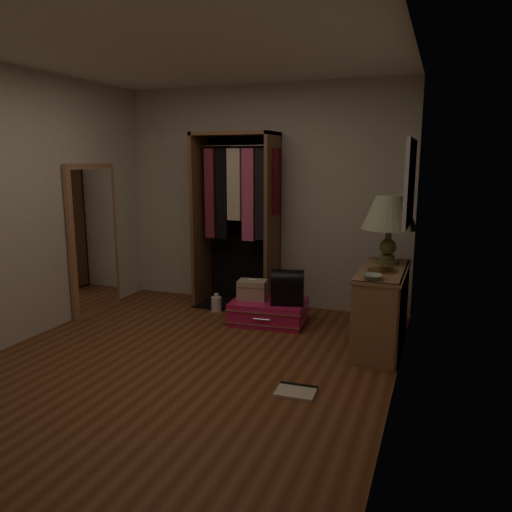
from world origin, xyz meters
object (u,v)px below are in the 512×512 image
Objects in this scene: pink_suitcase at (269,311)px; train_case at (252,290)px; table_lamp at (390,214)px; white_jug at (216,304)px; console_bookshelf at (382,306)px; open_wardrobe at (239,206)px; black_bag at (288,286)px; floor_mirror at (94,239)px.

pink_suitcase is 2.50× the size of train_case.
table_lamp is 3.09× the size of white_jug.
console_bookshelf reaches higher than white_jug.
train_case is at bearing 170.06° from console_bookshelf.
open_wardrobe is 1.30m from pink_suitcase.
table_lamp reaches higher than train_case.
pink_suitcase is 1.65m from table_lamp.
table_lamp is (1.00, 0.03, 0.80)m from black_bag.
console_bookshelf is 1.70× the size of table_lamp.
floor_mirror is (-1.48, -0.77, -0.36)m from open_wardrobe.
floor_mirror is at bearing -160.41° from white_jug.
floor_mirror is at bearing -174.96° from table_lamp.
floor_mirror is 2.17m from pink_suitcase.
console_bookshelf reaches higher than black_bag.
table_lamp is (1.41, -0.00, 0.88)m from train_case.
console_bookshelf is at bearing -26.44° from black_bag.
open_wardrobe is 1.83m from table_lamp.
white_jug is at bearing 161.40° from pink_suitcase.
console_bookshelf is 0.55× the size of open_wardrobe.
table_lamp reaches higher than console_bookshelf.
white_jug is at bearing 19.59° from floor_mirror.
console_bookshelf is at bearing 0.77° from floor_mirror.
console_bookshelf is at bearing -91.30° from table_lamp.
console_bookshelf is 0.66× the size of floor_mirror.
black_bag is at bearing -12.94° from train_case.
black_bag is (-0.99, 0.21, 0.05)m from console_bookshelf.
console_bookshelf reaches higher than pink_suitcase.
train_case is (1.83, 0.29, -0.50)m from floor_mirror.
pink_suitcase reaches higher than white_jug.
console_bookshelf is 5.24× the size of white_jug.
table_lamp is at bearing -5.74° from pink_suitcase.
open_wardrobe is 1.17m from white_jug.
floor_mirror is 4.98× the size of train_case.
console_bookshelf is 3.27m from floor_mirror.
floor_mirror reaches higher than train_case.
pink_suitcase is 4.00× the size of white_jug.
pink_suitcase is 1.29× the size of table_lamp.
train_case is 0.42m from black_bag.
floor_mirror is 1.92m from train_case.
pink_suitcase is at bearing -13.47° from white_jug.
white_jug is at bearing 152.72° from train_case.
train_case is (-0.18, -0.01, 0.23)m from pink_suitcase.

